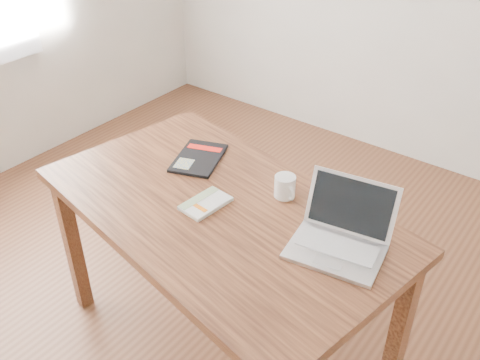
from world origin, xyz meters
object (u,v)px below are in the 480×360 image
Objects in this scene: coffee_mug at (285,186)px; laptop at (341,235)px; black_guidebook at (199,158)px; desk at (220,225)px; white_guidebook at (206,203)px.

laptop is at bearing 8.93° from coffee_mug.
black_guidebook is 0.43m from coffee_mug.
desk is 4.85× the size of black_guidebook.
coffee_mug is (-0.30, 0.12, -0.00)m from laptop.
coffee_mug is at bearing 61.63° from desk.
desk is 7.82× the size of white_guidebook.
desk is 0.48m from laptop.
white_guidebook is (-0.04, -0.03, 0.10)m from desk.
coffee_mug is at bearing 53.86° from white_guidebook.
laptop is (0.72, -0.12, 0.04)m from black_guidebook.
black_guidebook reaches higher than desk.
laptop is (0.45, 0.07, 0.13)m from desk.
laptop is at bearing 16.97° from white_guidebook.
coffee_mug is (0.20, 0.22, 0.04)m from white_guidebook.
black_guidebook is 0.73m from laptop.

